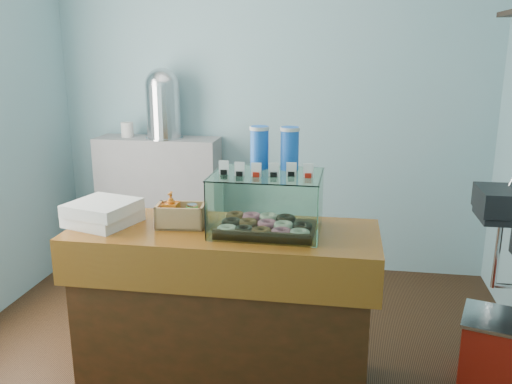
% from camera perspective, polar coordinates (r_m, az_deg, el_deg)
% --- Properties ---
extents(ground, '(3.50, 3.50, 0.00)m').
position_cam_1_polar(ground, '(3.42, -2.27, -16.95)').
color(ground, black).
rests_on(ground, ground).
extents(room_shell, '(3.54, 3.04, 2.82)m').
position_cam_1_polar(room_shell, '(2.91, -2.08, 12.92)').
color(room_shell, '#7DAEB7').
rests_on(room_shell, ground).
extents(counter, '(1.60, 0.60, 0.90)m').
position_cam_1_polar(counter, '(2.98, -3.36, -12.01)').
color(counter, '#431E0D').
rests_on(counter, ground).
extents(back_shelf, '(1.00, 0.32, 1.10)m').
position_cam_1_polar(back_shelf, '(4.60, -10.06, -1.14)').
color(back_shelf, gray).
rests_on(back_shelf, ground).
extents(display_case, '(0.55, 0.41, 0.52)m').
position_cam_1_polar(display_case, '(2.76, 1.25, -0.64)').
color(display_case, '#371D10').
rests_on(display_case, counter).
extents(condiment_crate, '(0.26, 0.17, 0.19)m').
position_cam_1_polar(condiment_crate, '(2.86, -8.09, -2.35)').
color(condiment_crate, tan).
rests_on(condiment_crate, counter).
extents(pastry_boxes, '(0.39, 0.40, 0.13)m').
position_cam_1_polar(pastry_boxes, '(2.98, -15.82, -2.12)').
color(pastry_boxes, silver).
rests_on(pastry_boxes, counter).
extents(coffee_urn, '(0.30, 0.30, 0.56)m').
position_cam_1_polar(coffee_urn, '(4.41, -9.76, 9.34)').
color(coffee_urn, silver).
rests_on(coffee_urn, back_shelf).
extents(red_cooler, '(0.54, 0.47, 0.40)m').
position_cam_1_polar(red_cooler, '(3.36, 24.71, -15.14)').
color(red_cooler, '#B41B0E').
rests_on(red_cooler, ground).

